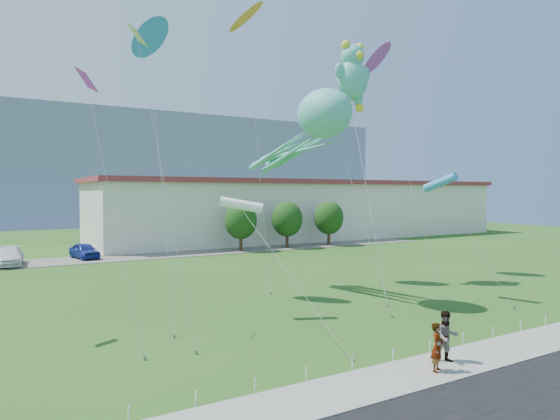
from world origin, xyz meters
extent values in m
plane|color=#254914|center=(0.00, 0.00, 0.00)|extent=(160.00, 160.00, 0.00)
cube|color=gray|center=(0.00, -2.75, 0.05)|extent=(80.00, 2.50, 0.10)
cube|color=#59544C|center=(0.00, 35.00, 0.03)|extent=(70.00, 6.00, 0.06)
cube|color=slate|center=(0.00, 120.00, 12.50)|extent=(160.00, 50.00, 25.00)
cube|color=beige|center=(26.00, 44.00, 3.80)|extent=(60.00, 14.00, 7.60)
cube|color=maroon|center=(26.00, 44.00, 7.90)|extent=(61.00, 15.00, 0.60)
cylinder|color=white|center=(-11.00, -1.30, 0.25)|extent=(0.05, 0.05, 0.50)
cylinder|color=white|center=(-9.00, -1.30, 0.25)|extent=(0.05, 0.05, 0.50)
cylinder|color=white|center=(-7.00, -1.30, 0.25)|extent=(0.05, 0.05, 0.50)
cylinder|color=white|center=(-5.00, -1.30, 0.25)|extent=(0.05, 0.05, 0.50)
cylinder|color=white|center=(-3.00, -1.30, 0.25)|extent=(0.05, 0.05, 0.50)
cylinder|color=white|center=(-1.00, -1.30, 0.25)|extent=(0.05, 0.05, 0.50)
cylinder|color=white|center=(1.00, -1.30, 0.25)|extent=(0.05, 0.05, 0.50)
cylinder|color=white|center=(3.00, -1.30, 0.25)|extent=(0.05, 0.05, 0.50)
cylinder|color=white|center=(5.00, -1.30, 0.25)|extent=(0.05, 0.05, 0.50)
cylinder|color=white|center=(7.00, -1.30, 0.25)|extent=(0.05, 0.05, 0.50)
cylinder|color=white|center=(9.00, -1.30, 0.25)|extent=(0.05, 0.05, 0.50)
cylinder|color=#3F2B19|center=(10.00, 34.00, 1.10)|extent=(0.36, 0.36, 2.20)
ellipsoid|color=#14380F|center=(10.00, 34.00, 3.40)|extent=(3.60, 3.60, 4.14)
cylinder|color=#3F2B19|center=(16.00, 34.00, 1.10)|extent=(0.36, 0.36, 2.20)
ellipsoid|color=#14380F|center=(16.00, 34.00, 3.40)|extent=(3.60, 3.60, 4.14)
cylinder|color=#3F2B19|center=(22.00, 34.00, 1.10)|extent=(0.36, 0.36, 2.20)
ellipsoid|color=#14380F|center=(22.00, 34.00, 3.40)|extent=(3.60, 3.60, 4.14)
imported|color=gray|center=(-0.61, -3.10, 0.96)|extent=(0.75, 0.65, 1.73)
imported|color=gray|center=(0.45, -2.61, 1.06)|extent=(1.15, 1.05, 1.92)
imported|color=white|center=(-12.51, 34.54, 0.84)|extent=(2.72, 5.58, 1.56)
imported|color=navy|center=(-5.98, 35.97, 0.81)|extent=(2.58, 4.68, 1.51)
ellipsoid|color=#44A9A6|center=(2.54, 8.12, 11.00)|extent=(2.84, 3.69, 2.84)
sphere|color=white|center=(2.04, 7.00, 11.31)|extent=(0.45, 0.45, 0.45)
sphere|color=white|center=(3.05, 7.00, 11.31)|extent=(0.45, 0.45, 0.45)
cylinder|color=slate|center=(3.63, 3.63, 0.08)|extent=(0.10, 0.10, 0.16)
cylinder|color=gray|center=(3.09, 5.37, 5.18)|extent=(1.12, 3.52, 10.05)
ellipsoid|color=#44A9A6|center=(8.62, 13.07, 14.57)|extent=(2.32, 1.97, 2.90)
sphere|color=#44A9A6|center=(8.62, 13.07, 16.26)|extent=(1.69, 1.69, 1.69)
sphere|color=yellow|center=(7.99, 13.07, 16.97)|extent=(0.62, 0.62, 0.62)
sphere|color=yellow|center=(9.24, 13.07, 16.97)|extent=(0.62, 0.62, 0.62)
sphere|color=yellow|center=(8.62, 12.36, 16.17)|extent=(0.62, 0.62, 0.62)
ellipsoid|color=#44A9A6|center=(7.46, 13.07, 15.10)|extent=(0.80, 0.57, 1.12)
ellipsoid|color=#44A9A6|center=(9.78, 13.07, 15.10)|extent=(0.80, 0.57, 1.12)
ellipsoid|color=#44A9A6|center=(8.08, 13.07, 13.23)|extent=(0.71, 0.62, 1.16)
ellipsoid|color=#44A9A6|center=(9.15, 13.07, 13.23)|extent=(0.71, 0.62, 1.16)
sphere|color=yellow|center=(8.08, 12.90, 12.60)|extent=(0.62, 0.62, 0.62)
sphere|color=yellow|center=(9.15, 12.90, 12.60)|extent=(0.62, 0.62, 0.62)
cylinder|color=slate|center=(5.10, 5.52, 0.08)|extent=(0.10, 0.10, 0.16)
cylinder|color=gray|center=(6.86, 9.30, 6.29)|extent=(3.54, 7.59, 12.28)
cone|color=#B334D1|center=(12.85, 15.30, 17.20)|extent=(1.80, 1.33, 1.33)
cylinder|color=slate|center=(12.57, 8.52, 0.08)|extent=(0.10, 0.10, 0.16)
cylinder|color=gray|center=(12.71, 11.91, 8.58)|extent=(0.30, 6.80, 16.85)
cube|color=#B6E335|center=(-7.49, 10.47, 14.47)|extent=(1.29, 1.29, 0.86)
cylinder|color=slate|center=(-7.18, 3.35, 0.08)|extent=(0.10, 0.10, 0.16)
cylinder|color=gray|center=(-7.33, 6.91, 7.22)|extent=(0.34, 7.13, 14.12)
cylinder|color=#2F8BD7|center=(9.39, 5.63, 7.08)|extent=(0.50, 2.25, 0.87)
cylinder|color=slate|center=(10.84, 1.62, 0.08)|extent=(0.10, 0.10, 0.16)
cylinder|color=gray|center=(10.12, 3.63, 3.52)|extent=(1.48, 4.04, 6.73)
cone|color=orange|center=(2.13, 17.23, 19.18)|extent=(1.80, 1.33, 1.33)
cylinder|color=slate|center=(1.18, 11.95, 0.08)|extent=(0.10, 0.10, 0.16)
cylinder|color=gray|center=(1.66, 14.59, 9.57)|extent=(0.98, 5.31, 18.82)
cylinder|color=white|center=(-2.95, 7.80, 5.83)|extent=(0.50, 2.25, 0.87)
cylinder|color=slate|center=(-2.33, -0.48, 0.08)|extent=(0.10, 0.10, 0.16)
cylinder|color=gray|center=(-2.64, 3.66, 2.89)|extent=(0.64, 8.30, 5.49)
cube|color=#DA3077|center=(-10.23, 8.90, 11.61)|extent=(1.29, 1.29, 0.86)
cylinder|color=slate|center=(-9.14, 3.70, 0.08)|extent=(0.10, 0.10, 0.16)
cylinder|color=gray|center=(-9.69, 6.30, 5.78)|extent=(1.12, 5.22, 11.26)
cone|color=#2979ED|center=(-5.45, 15.25, 15.96)|extent=(1.80, 1.33, 1.33)
cylinder|color=slate|center=(-7.22, 5.90, 0.08)|extent=(0.10, 0.10, 0.16)
cylinder|color=gray|center=(-6.34, 10.57, 7.96)|extent=(1.80, 9.37, 15.62)
camera|label=1|loc=(-14.41, -15.28, 6.46)|focal=32.00mm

